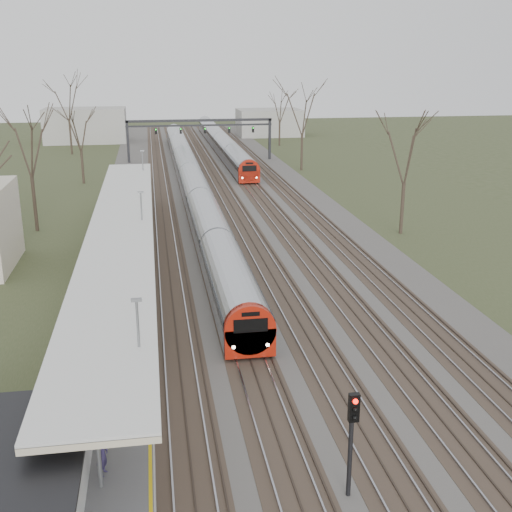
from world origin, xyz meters
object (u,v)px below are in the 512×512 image
Objects in this scene: passenger at (102,455)px; train_far at (221,142)px; train_near at (190,176)px; signal_post at (352,430)px.

train_far is at bearing 9.68° from passenger.
signal_post reaches higher than train_near.
train_near is 55.59m from signal_post.
train_far is 14.69× the size of signal_post.
train_near is 54.61m from passenger.
signal_post is at bearing -80.41° from passenger.
signal_post reaches higher than passenger.
signal_post is at bearing -93.48° from train_far.
train_near and train_far have the same top height.
signal_post is at bearing -88.20° from train_near.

